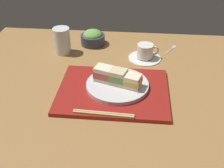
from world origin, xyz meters
TOP-DOWN VIEW (x-y plane):
  - ground_plane at (0.00, 0.00)cm, footprint 140.00×100.00cm
  - serving_tray at (-3.93, -6.55)cm, footprint 41.34×32.22cm
  - sandwich_plate at (-2.48, -4.62)cm, footprint 23.85×23.85cm
  - sandwich_near at (-7.96, -2.87)cm, footprint 7.92×7.25cm
  - sandwich_middle at (-2.48, -4.62)cm, footprint 7.79×7.18cm
  - sandwich_far at (2.99, -6.37)cm, footprint 7.94×7.28cm
  - salad_bowl at (-17.78, 34.01)cm, footprint 11.86×11.86cm
  - chopsticks_pair at (-5.87, -21.38)cm, footprint 20.81×2.47cm
  - coffee_cup at (8.06, 21.49)cm, footprint 14.78×14.78cm
  - drinking_glass at (-30.53, 23.79)cm, footprint 7.69×7.69cm
  - teaspoon at (21.84, 33.39)cm, footprint 6.64×9.67cm

SIDE VIEW (x-z plane):
  - ground_plane at x=0.00cm, z-range -3.00..0.00cm
  - teaspoon at x=21.84cm, z-range -0.05..0.75cm
  - serving_tray at x=-3.93cm, z-range 0.00..1.51cm
  - chopsticks_pair at x=-5.87cm, z-range 1.51..2.21cm
  - sandwich_plate at x=-2.48cm, z-range 1.51..3.10cm
  - coffee_cup at x=8.06cm, z-range -0.65..6.32cm
  - salad_bowl at x=-17.78cm, z-range -0.31..7.19cm
  - sandwich_far at x=2.99cm, z-range 3.10..8.15cm
  - sandwich_middle at x=-2.48cm, z-range 3.10..8.94cm
  - sandwich_near at x=-7.96cm, z-range 3.10..8.98cm
  - drinking_glass at x=-30.53cm, z-range 0.00..12.18cm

